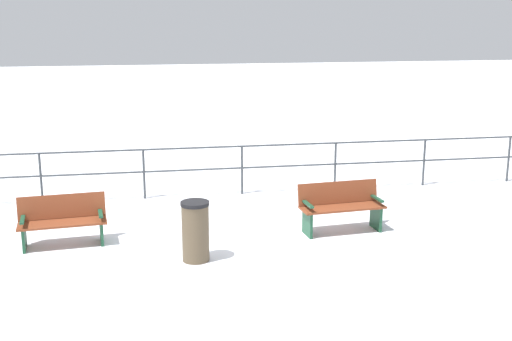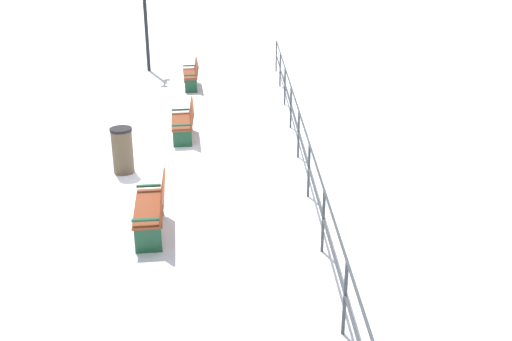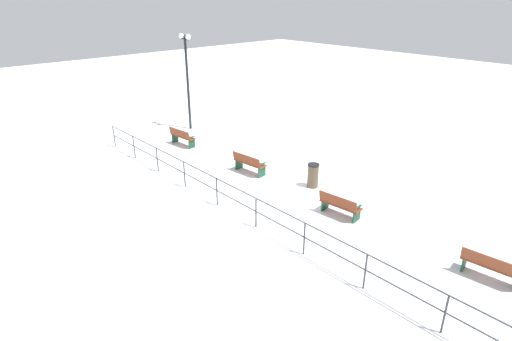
% 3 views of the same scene
% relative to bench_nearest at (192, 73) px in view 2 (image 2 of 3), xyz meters
% --- Properties ---
extents(ground_plane, '(80.00, 80.00, 0.00)m').
position_rel_bench_nearest_xyz_m(ground_plane, '(-0.02, 7.50, -0.45)').
color(ground_plane, white).
rests_on(ground_plane, ground).
extents(bench_nearest, '(0.64, 1.60, 0.84)m').
position_rel_bench_nearest_xyz_m(bench_nearest, '(0.00, 0.00, 0.00)').
color(bench_nearest, brown).
rests_on(bench_nearest, ground).
extents(bench_second, '(0.70, 1.54, 0.86)m').
position_rel_bench_nearest_xyz_m(bench_second, '(-0.17, 4.99, -0.01)').
color(bench_second, brown).
rests_on(bench_second, ground).
extents(bench_third, '(0.69, 1.61, 0.90)m').
position_rel_bench_nearest_xyz_m(bench_third, '(-0.03, 9.99, 0.03)').
color(bench_third, brown).
rests_on(bench_third, ground).
extents(waterfront_railing, '(0.05, 19.40, 1.11)m').
position_rel_bench_nearest_xyz_m(waterfront_railing, '(-2.86, 7.50, 0.30)').
color(waterfront_railing, '#383D42').
rests_on(waterfront_railing, ground).
extents(trash_bin, '(0.47, 0.47, 1.00)m').
position_rel_bench_nearest_xyz_m(trash_bin, '(0.98, 7.21, 0.05)').
color(trash_bin, brown).
rests_on(trash_bin, ground).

